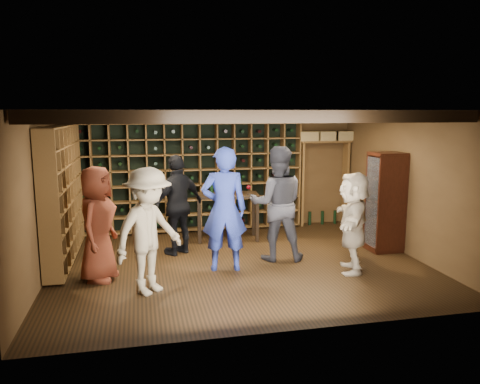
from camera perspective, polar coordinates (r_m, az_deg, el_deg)
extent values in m
plane|color=black|center=(7.85, -0.07, -8.70)|extent=(6.00, 6.00, 0.00)
plane|color=#4D341A|center=(9.98, -3.09, 2.62)|extent=(6.00, 0.00, 6.00)
plane|color=#4D341A|center=(5.18, 5.77, -4.04)|extent=(6.00, 0.00, 6.00)
plane|color=#4D341A|center=(7.52, -23.02, -0.46)|extent=(0.00, 5.00, 5.00)
plane|color=#4D341A|center=(8.68, 19.69, 1.00)|extent=(0.00, 5.00, 5.00)
plane|color=black|center=(7.45, -0.07, 9.88)|extent=(6.00, 6.00, 0.00)
cube|color=black|center=(5.89, 3.24, 9.15)|extent=(5.90, 0.18, 0.16)
cube|color=black|center=(6.96, 0.81, 9.24)|extent=(5.90, 0.18, 0.16)
cube|color=black|center=(8.03, -0.98, 9.29)|extent=(5.90, 0.18, 0.16)
cube|color=black|center=(9.12, -2.34, 9.33)|extent=(5.90, 0.18, 0.16)
cylinder|color=black|center=(7.29, -9.44, 8.89)|extent=(0.10, 0.10, 0.10)
cylinder|color=black|center=(7.90, 1.47, 9.07)|extent=(0.10, 0.10, 0.10)
cylinder|color=black|center=(7.58, 10.95, 8.87)|extent=(0.10, 0.10, 0.10)
cylinder|color=black|center=(8.59, -3.09, 9.10)|extent=(0.10, 0.10, 0.10)
cube|color=brown|center=(9.76, -5.97, 1.82)|extent=(4.65, 0.30, 2.20)
cube|color=black|center=(9.76, -5.97, 1.82)|extent=(4.56, 0.02, 2.16)
cube|color=brown|center=(8.31, -20.79, -0.12)|extent=(0.30, 2.65, 2.20)
cube|color=black|center=(8.31, -20.79, -0.12)|extent=(0.29, 0.02, 2.16)
cube|color=brown|center=(10.40, 10.29, 6.08)|extent=(1.15, 0.32, 0.04)
cube|color=brown|center=(10.71, 12.71, 1.14)|extent=(0.05, 0.28, 1.85)
cube|color=brown|center=(10.31, 7.46, 0.98)|extent=(0.05, 0.28, 1.85)
cube|color=#9A7F4D|center=(10.25, 8.22, 6.76)|extent=(0.40, 0.30, 0.20)
cube|color=#9A7F4D|center=(10.42, 10.56, 6.74)|extent=(0.40, 0.30, 0.20)
cube|color=#9A7F4D|center=(10.56, 12.33, 6.72)|extent=(0.40, 0.30, 0.20)
cube|color=black|center=(8.95, 17.05, -6.47)|extent=(0.55, 0.50, 0.10)
cube|color=black|center=(8.76, 17.32, -1.11)|extent=(0.55, 0.50, 1.70)
cube|color=white|center=(8.64, 15.82, -1.19)|extent=(0.01, 0.46, 1.60)
cube|color=black|center=(8.76, 17.32, -1.11)|extent=(0.50, 0.44, 0.02)
sphere|color=#59260C|center=(8.73, 17.24, -0.48)|extent=(0.18, 0.18, 0.18)
imported|color=navy|center=(7.31, -1.95, -2.12)|extent=(0.76, 0.54, 1.96)
imported|color=black|center=(7.87, 4.53, -1.42)|extent=(1.06, 0.89, 1.92)
imported|color=maroon|center=(7.20, -16.99, -3.74)|extent=(0.78, 0.96, 1.71)
imported|color=black|center=(8.23, -7.53, -1.58)|extent=(1.09, 0.93, 1.76)
imported|color=gray|center=(6.51, -11.11, -4.72)|extent=(1.28, 1.23, 1.75)
imported|color=tan|center=(7.50, 13.61, -3.59)|extent=(0.97, 1.53, 1.58)
cube|color=black|center=(9.09, -1.55, -0.39)|extent=(1.26, 0.72, 0.05)
cube|color=black|center=(8.90, -4.96, -3.61)|extent=(0.07, 0.07, 0.87)
cube|color=black|center=(9.00, 2.12, -3.44)|extent=(0.07, 0.07, 0.87)
cube|color=black|center=(9.39, -5.04, -2.91)|extent=(0.07, 0.07, 0.87)
cube|color=black|center=(9.48, 1.67, -2.76)|extent=(0.07, 0.07, 0.87)
cylinder|color=black|center=(9.09, -3.48, 0.66)|extent=(0.07, 0.07, 0.28)
cylinder|color=black|center=(9.11, -1.90, 0.68)|extent=(0.07, 0.07, 0.28)
cylinder|color=black|center=(9.13, -0.01, 0.72)|extent=(0.07, 0.07, 0.28)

